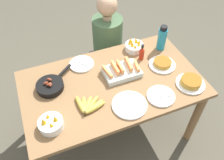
# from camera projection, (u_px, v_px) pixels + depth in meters

# --- Properties ---
(ground_plane) EXTENTS (14.00, 14.00, 0.00)m
(ground_plane) POSITION_uv_depth(u_px,v_px,m) (112.00, 129.00, 2.47)
(ground_plane) COLOR #565142
(dining_table) EXTENTS (1.46, 0.85, 0.72)m
(dining_table) POSITION_uv_depth(u_px,v_px,m) (112.00, 91.00, 2.02)
(dining_table) COLOR olive
(dining_table) RESTS_ON ground_plane
(banana_bunch) EXTENTS (0.21, 0.20, 0.04)m
(banana_bunch) POSITION_uv_depth(u_px,v_px,m) (89.00, 106.00, 1.76)
(banana_bunch) COLOR gold
(banana_bunch) RESTS_ON dining_table
(melon_tray) EXTENTS (0.30, 0.20, 0.10)m
(melon_tray) POSITION_uv_depth(u_px,v_px,m) (122.00, 71.00, 1.98)
(melon_tray) COLOR silver
(melon_tray) RESTS_ON dining_table
(skillet) EXTENTS (0.33, 0.29, 0.08)m
(skillet) POSITION_uv_depth(u_px,v_px,m) (51.00, 86.00, 1.88)
(skillet) COLOR black
(skillet) RESTS_ON dining_table
(frittata_plate_center) EXTENTS (0.23, 0.23, 0.05)m
(frittata_plate_center) POSITION_uv_depth(u_px,v_px,m) (162.00, 64.00, 2.06)
(frittata_plate_center) COLOR white
(frittata_plate_center) RESTS_ON dining_table
(frittata_plate_side) EXTENTS (0.23, 0.23, 0.06)m
(frittata_plate_side) POSITION_uv_depth(u_px,v_px,m) (191.00, 82.00, 1.91)
(frittata_plate_side) COLOR white
(frittata_plate_side) RESTS_ON dining_table
(empty_plate_near_front) EXTENTS (0.22, 0.22, 0.02)m
(empty_plate_near_front) POSITION_uv_depth(u_px,v_px,m) (161.00, 96.00, 1.83)
(empty_plate_near_front) COLOR white
(empty_plate_near_front) RESTS_ON dining_table
(empty_plate_far_left) EXTENTS (0.21, 0.21, 0.02)m
(empty_plate_far_left) POSITION_uv_depth(u_px,v_px,m) (82.00, 64.00, 2.08)
(empty_plate_far_left) COLOR white
(empty_plate_far_left) RESTS_ON dining_table
(empty_plate_far_right) EXTENTS (0.27, 0.27, 0.02)m
(empty_plate_far_right) POSITION_uv_depth(u_px,v_px,m) (129.00, 105.00, 1.78)
(empty_plate_far_right) COLOR white
(empty_plate_far_right) RESTS_ON dining_table
(fruit_bowl_mango) EXTENTS (0.17, 0.17, 0.12)m
(fruit_bowl_mango) POSITION_uv_depth(u_px,v_px,m) (134.00, 46.00, 2.20)
(fruit_bowl_mango) COLOR white
(fruit_bowl_mango) RESTS_ON dining_table
(fruit_bowl_citrus) EXTENTS (0.17, 0.17, 0.12)m
(fruit_bowl_citrus) POSITION_uv_depth(u_px,v_px,m) (51.00, 124.00, 1.63)
(fruit_bowl_citrus) COLOR white
(fruit_bowl_citrus) RESTS_ON dining_table
(water_bottle) EXTENTS (0.08, 0.08, 0.25)m
(water_bottle) POSITION_uv_depth(u_px,v_px,m) (162.00, 38.00, 2.16)
(water_bottle) COLOR teal
(water_bottle) RESTS_ON dining_table
(hot_sauce_bottle) EXTENTS (0.04, 0.04, 0.16)m
(hot_sauce_bottle) POSITION_uv_depth(u_px,v_px,m) (142.00, 53.00, 2.09)
(hot_sauce_bottle) COLOR #B72814
(hot_sauce_bottle) RESTS_ON dining_table
(person_figure) EXTENTS (0.34, 0.34, 1.12)m
(person_figure) POSITION_uv_depth(u_px,v_px,m) (108.00, 52.00, 2.60)
(person_figure) COLOR black
(person_figure) RESTS_ON ground_plane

